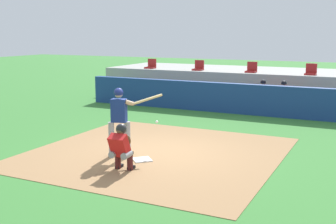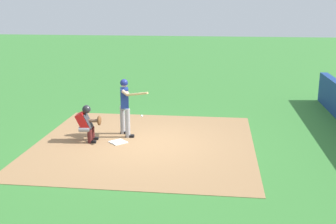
{
  "view_description": "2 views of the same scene",
  "coord_description": "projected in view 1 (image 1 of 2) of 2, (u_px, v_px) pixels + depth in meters",
  "views": [
    {
      "loc": [
        5.19,
        -9.94,
        3.19
      ],
      "look_at": [
        0.0,
        0.7,
        1.0
      ],
      "focal_mm": 46.05,
      "sensor_mm": 36.0,
      "label": 1
    },
    {
      "loc": [
        11.55,
        2.12,
        4.08
      ],
      "look_at": [
        0.0,
        0.7,
        1.0
      ],
      "focal_mm": 44.71,
      "sensor_mm": 36.0,
      "label": 2
    }
  ],
  "objects": [
    {
      "name": "dirt_infield",
      "position": [
        157.0,
        152.0,
        11.6
      ],
      "size": [
        6.4,
        6.4,
        0.01
      ],
      "primitive_type": "cube",
      "color": "#9E754C",
      "rests_on": "ground"
    },
    {
      "name": "catcher_crouched",
      "position": [
        121.0,
        146.0,
        9.97
      ],
      "size": [
        0.5,
        2.03,
        1.13
      ],
      "color": "gray",
      "rests_on": "ground"
    },
    {
      "name": "stadium_seat_0",
      "position": [
        151.0,
        66.0,
        21.85
      ],
      "size": [
        0.46,
        0.46,
        0.48
      ],
      "color": "#A51E1E",
      "rests_on": "stands_platform"
    },
    {
      "name": "dugout_player_1",
      "position": [
        283.0,
        97.0,
        17.17
      ],
      "size": [
        0.49,
        0.7,
        1.3
      ],
      "color": "#939399",
      "rests_on": "ground"
    },
    {
      "name": "stadium_seat_1",
      "position": [
        198.0,
        67.0,
        20.73
      ],
      "size": [
        0.46,
        0.46,
        0.48
      ],
      "color": "#A51E1E",
      "rests_on": "stands_platform"
    },
    {
      "name": "dugout_player_0",
      "position": [
        262.0,
        95.0,
        17.53
      ],
      "size": [
        0.49,
        0.7,
        1.3
      ],
      "color": "#939399",
      "rests_on": "ground"
    },
    {
      "name": "stadium_seat_3",
      "position": [
        311.0,
        72.0,
        18.49
      ],
      "size": [
        0.46,
        0.46,
        0.48
      ],
      "color": "#A51E1E",
      "rests_on": "stands_platform"
    },
    {
      "name": "dugout_bench",
      "position": [
        238.0,
        104.0,
        18.18
      ],
      "size": [
        11.8,
        0.44,
        0.45
      ],
      "primitive_type": "cube",
      "color": "olive",
      "rests_on": "ground"
    },
    {
      "name": "batter_at_plate",
      "position": [
        120.0,
        117.0,
        11.07
      ],
      "size": [
        1.07,
        1.08,
        1.8
      ],
      "color": "#99999E",
      "rests_on": "ground"
    },
    {
      "name": "dugout_wall",
      "position": [
        231.0,
        98.0,
        17.23
      ],
      "size": [
        13.0,
        0.3,
        1.2
      ],
      "primitive_type": "cube",
      "color": "navy",
      "rests_on": "ground"
    },
    {
      "name": "stadium_seat_2",
      "position": [
        251.0,
        69.0,
        19.61
      ],
      "size": [
        0.46,
        0.46,
        0.48
      ],
      "color": "#A51E1E",
      "rests_on": "stands_platform"
    },
    {
      "name": "stands_platform",
      "position": [
        259.0,
        84.0,
        21.1
      ],
      "size": [
        15.0,
        4.4,
        1.4
      ],
      "primitive_type": "cube",
      "color": "#9E9E99",
      "rests_on": "ground"
    },
    {
      "name": "home_plate",
      "position": [
        142.0,
        160.0,
        10.89
      ],
      "size": [
        0.62,
        0.62,
        0.02
      ],
      "primitive_type": "cube",
      "rotation": [
        0.0,
        0.0,
        0.79
      ],
      "color": "white",
      "rests_on": "dirt_infield"
    },
    {
      "name": "ground_plane",
      "position": [
        157.0,
        153.0,
        11.6
      ],
      "size": [
        80.0,
        80.0,
        0.0
      ],
      "primitive_type": "plane",
      "color": "#387A33"
    }
  ]
}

